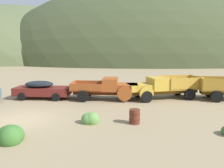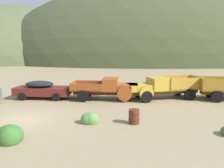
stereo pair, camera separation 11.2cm
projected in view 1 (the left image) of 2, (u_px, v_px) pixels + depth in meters
The scene contains 9 objects.
ground_plane at pixel (22, 120), 14.27m from camera, with size 300.00×300.00×0.00m, color #998460.
hill_distant at pixel (23, 58), 91.04m from camera, with size 80.42×80.36×39.06m, color #56603D.
hill_center at pixel (160, 61), 72.82m from camera, with size 100.21×50.91×47.40m, color #424C2D.
car_oxblood at pixel (44, 89), 20.06m from camera, with size 5.24×2.50×1.57m.
truck_oxide_orange at pixel (109, 88), 19.61m from camera, with size 5.81×2.81×1.89m.
truck_faded_yellow at pixel (159, 87), 19.94m from camera, with size 6.71×3.27×1.91m.
oil_drum_foreground at pixel (135, 116), 13.53m from camera, with size 0.67×0.67×0.86m.
bush_between_trucks at pixel (91, 120), 13.63m from camera, with size 1.07×0.89×0.87m.
bush_lone_scrub at pixel (10, 136), 10.89m from camera, with size 1.32×1.35×1.08m.
Camera 1 is at (4.82, -14.03, 4.48)m, focal length 36.75 mm.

